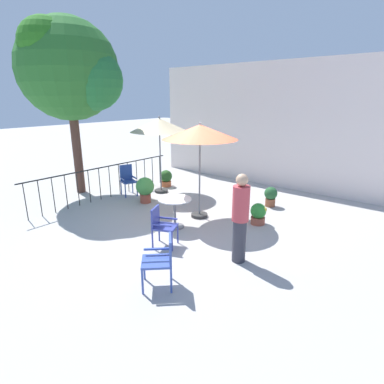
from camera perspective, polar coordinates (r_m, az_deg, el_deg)
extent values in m
plane|color=#AAA6A2|center=(7.93, -1.12, -5.83)|extent=(60.00, 60.00, 0.00)
cube|color=silver|center=(11.46, 15.02, 11.61)|extent=(9.75, 0.30, 4.23)
cube|color=black|center=(10.02, -15.82, 4.39)|extent=(0.03, 5.20, 0.03)
cylinder|color=black|center=(9.05, -28.09, -1.62)|extent=(0.02, 0.02, 1.00)
cylinder|color=black|center=(9.18, -25.99, -1.08)|extent=(0.02, 0.02, 1.00)
cylinder|color=black|center=(9.33, -23.95, -0.54)|extent=(0.02, 0.02, 1.00)
cylinder|color=black|center=(9.49, -21.97, -0.03)|extent=(0.02, 0.02, 1.00)
cylinder|color=black|center=(9.66, -20.07, 0.47)|extent=(0.02, 0.02, 1.00)
cylinder|color=black|center=(9.84, -18.23, 0.95)|extent=(0.02, 0.02, 1.00)
cylinder|color=black|center=(10.04, -16.46, 1.41)|extent=(0.02, 0.02, 1.00)
cylinder|color=black|center=(10.24, -14.76, 1.85)|extent=(0.02, 0.02, 1.00)
cylinder|color=black|center=(10.45, -13.12, 2.27)|extent=(0.02, 0.02, 1.00)
cylinder|color=black|center=(10.68, -11.55, 2.67)|extent=(0.02, 0.02, 1.00)
cylinder|color=black|center=(10.91, -10.05, 3.06)|extent=(0.02, 0.02, 1.00)
cylinder|color=black|center=(11.14, -8.61, 3.42)|extent=(0.02, 0.02, 1.00)
cylinder|color=black|center=(11.39, -7.22, 3.77)|extent=(0.02, 0.02, 1.00)
cylinder|color=black|center=(11.64, -5.90, 4.11)|extent=(0.02, 0.02, 1.00)
cylinder|color=#503429|center=(10.89, -20.21, 7.10)|extent=(0.28, 0.28, 2.80)
sphere|color=#276628|center=(10.79, -21.61, 20.01)|extent=(3.01, 3.01, 3.01)
sphere|color=#216A32|center=(10.30, -17.70, 18.89)|extent=(1.81, 1.81, 1.81)
sphere|color=#2C6523|center=(11.55, -21.21, 20.53)|extent=(1.66, 1.66, 1.66)
sphere|color=#266C1B|center=(10.40, -25.06, 23.15)|extent=(1.51, 1.51, 1.51)
cylinder|color=#2D2D2D|center=(8.39, 1.35, -4.23)|extent=(0.44, 0.44, 0.08)
cylinder|color=slate|center=(8.04, 1.40, 3.59)|extent=(0.04, 0.04, 2.43)
cone|color=#D75434|center=(7.87, 1.46, 10.90)|extent=(1.90, 1.90, 0.37)
sphere|color=slate|center=(7.85, 1.47, 12.45)|extent=(0.06, 0.06, 0.06)
cylinder|color=#2D2D2D|center=(10.58, -5.62, 0.23)|extent=(0.44, 0.44, 0.08)
cylinder|color=slate|center=(10.31, -5.81, 6.50)|extent=(0.04, 0.04, 2.43)
cone|color=beige|center=(10.17, -5.98, 12.06)|extent=(1.87, 1.87, 0.43)
sphere|color=slate|center=(10.16, -6.02, 13.43)|extent=(0.06, 0.06, 0.06)
cylinder|color=white|center=(7.51, -3.19, -1.28)|extent=(0.81, 0.81, 0.02)
cylinder|color=slate|center=(7.63, -3.15, -3.92)|extent=(0.06, 0.06, 0.71)
cylinder|color=slate|center=(7.76, -3.11, -6.28)|extent=(0.45, 0.45, 0.03)
cube|color=#364FA1|center=(5.33, -6.44, -12.47)|extent=(0.68, 0.68, 0.04)
cube|color=#364FA1|center=(5.22, -3.97, -10.26)|extent=(0.34, 0.35, 0.41)
cube|color=#364FA1|center=(5.46, -6.42, -10.27)|extent=(0.35, 0.34, 0.03)
cube|color=#364FA1|center=(5.09, -6.56, -12.47)|extent=(0.35, 0.34, 0.03)
cylinder|color=#364FA1|center=(5.65, -8.71, -13.55)|extent=(0.04, 0.04, 0.44)
cylinder|color=#364FA1|center=(5.29, -9.03, -15.91)|extent=(0.04, 0.04, 0.44)
cylinder|color=#364FA1|center=(5.64, -3.88, -13.48)|extent=(0.04, 0.04, 0.44)
cylinder|color=#364FA1|center=(5.27, -3.81, -15.85)|extent=(0.04, 0.04, 0.44)
cube|color=#343E95|center=(6.67, -4.93, -6.34)|extent=(0.60, 0.59, 0.04)
cube|color=#343E95|center=(6.66, -6.71, -4.40)|extent=(0.21, 0.39, 0.40)
cube|color=#343E95|center=(6.46, -5.54, -6.02)|extent=(0.40, 0.21, 0.03)
cube|color=#343E95|center=(6.80, -4.40, -4.78)|extent=(0.40, 0.21, 0.03)
cylinder|color=#343E95|center=(6.54, -3.66, -9.05)|extent=(0.04, 0.04, 0.42)
cylinder|color=#343E95|center=(6.87, -2.62, -7.67)|extent=(0.04, 0.04, 0.42)
cylinder|color=#343E95|center=(6.67, -7.22, -8.58)|extent=(0.04, 0.04, 0.42)
cylinder|color=#343E95|center=(7.01, -6.01, -7.26)|extent=(0.04, 0.04, 0.42)
cube|color=#264490|center=(10.25, -11.48, 1.87)|extent=(0.55, 0.55, 0.04)
cube|color=#264490|center=(10.37, -11.94, 3.55)|extent=(0.17, 0.40, 0.50)
cube|color=#264490|center=(10.16, -12.54, 2.37)|extent=(0.38, 0.17, 0.03)
cube|color=#264490|center=(10.29, -10.50, 2.67)|extent=(0.38, 0.17, 0.03)
cylinder|color=#264490|center=(10.07, -12.04, 0.14)|extent=(0.04, 0.04, 0.44)
cylinder|color=#264490|center=(10.20, -9.98, 0.47)|extent=(0.04, 0.04, 0.44)
cylinder|color=#264490|center=(10.43, -12.79, 0.68)|extent=(0.04, 0.04, 0.44)
cylinder|color=#264490|center=(10.56, -10.78, 0.99)|extent=(0.04, 0.04, 0.44)
cylinder|color=#9E4A36|center=(9.57, -8.48, -1.10)|extent=(0.33, 0.33, 0.27)
cylinder|color=#382819|center=(9.53, -8.51, -0.38)|extent=(0.29, 0.29, 0.02)
sphere|color=#479743|center=(9.46, -8.57, 1.02)|extent=(0.55, 0.55, 0.55)
cylinder|color=#A1503C|center=(8.08, 11.89, -5.09)|extent=(0.35, 0.35, 0.18)
cylinder|color=#382819|center=(8.05, 11.93, -4.56)|extent=(0.31, 0.31, 0.02)
sphere|color=#2F8932|center=(7.99, 12.00, -3.39)|extent=(0.39, 0.39, 0.39)
sphere|color=gold|center=(8.06, 11.75, -2.66)|extent=(0.09, 0.09, 0.09)
sphere|color=gold|center=(7.97, 13.12, -3.14)|extent=(0.11, 0.11, 0.11)
sphere|color=gold|center=(7.93, 13.18, -3.09)|extent=(0.09, 0.09, 0.09)
cylinder|color=#C66339|center=(11.23, -4.72, 1.53)|extent=(0.36, 0.36, 0.19)
cylinder|color=#382819|center=(11.21, -4.73, 1.95)|extent=(0.31, 0.31, 0.02)
sphere|color=#255221|center=(11.16, -4.76, 2.91)|extent=(0.43, 0.43, 0.43)
sphere|color=#DE3A5D|center=(11.28, -4.35, 3.16)|extent=(0.09, 0.09, 0.09)
sphere|color=#DE3A5D|center=(11.26, -4.23, 3.36)|extent=(0.10, 0.10, 0.10)
cylinder|color=brown|center=(9.42, 14.05, -1.84)|extent=(0.29, 0.29, 0.23)
cylinder|color=#382819|center=(9.39, 14.10, -1.22)|extent=(0.25, 0.25, 0.02)
sphere|color=#24552C|center=(9.34, 14.17, -0.23)|extent=(0.37, 0.37, 0.37)
cylinder|color=#33333D|center=(6.14, 8.59, -8.80)|extent=(0.26, 0.26, 0.85)
cylinder|color=#BC3E46|center=(5.85, 8.91, -2.09)|extent=(0.37, 0.37, 0.67)
sphere|color=tan|center=(5.72, 9.11, 2.17)|extent=(0.23, 0.23, 0.23)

